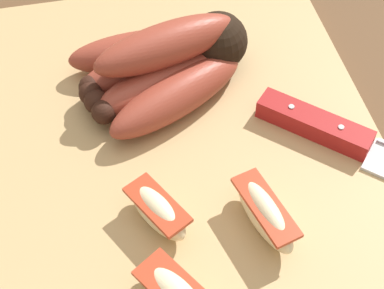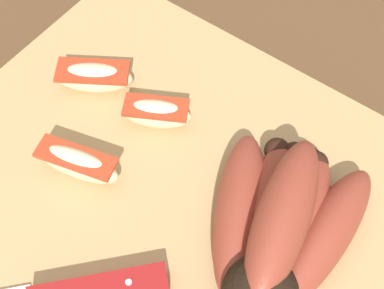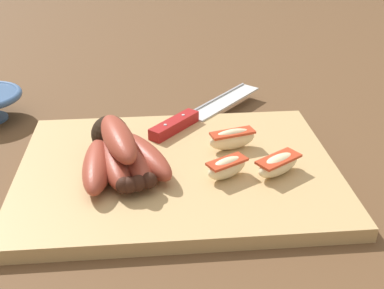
{
  "view_description": "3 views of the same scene",
  "coord_description": "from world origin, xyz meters",
  "px_view_note": "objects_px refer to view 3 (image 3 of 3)",
  "views": [
    {
      "loc": [
        -0.31,
        0.07,
        0.42
      ],
      "look_at": [
        -0.02,
        0.01,
        0.03
      ],
      "focal_mm": 56.17,
      "sensor_mm": 36.0,
      "label": 1
    },
    {
      "loc": [
        0.12,
        -0.16,
        0.44
      ],
      "look_at": [
        -0.03,
        0.04,
        0.04
      ],
      "focal_mm": 53.78,
      "sensor_mm": 36.0,
      "label": 2
    },
    {
      "loc": [
        0.02,
        0.59,
        0.37
      ],
      "look_at": [
        -0.03,
        -0.01,
        0.04
      ],
      "focal_mm": 45.68,
      "sensor_mm": 36.0,
      "label": 3
    }
  ],
  "objects_px": {
    "apple_wedge_near": "(227,167)",
    "apple_wedge_far": "(232,139)",
    "chefs_knife": "(193,116)",
    "banana_bunch": "(119,153)",
    "apple_wedge_middle": "(278,164)"
  },
  "relations": [
    {
      "from": "apple_wedge_near",
      "to": "apple_wedge_far",
      "type": "bearing_deg",
      "value": -104.37
    },
    {
      "from": "banana_bunch",
      "to": "apple_wedge_near",
      "type": "relative_size",
      "value": 2.58
    },
    {
      "from": "banana_bunch",
      "to": "apple_wedge_far",
      "type": "xyz_separation_m",
      "value": [
        -0.16,
        -0.04,
        -0.01
      ]
    },
    {
      "from": "apple_wedge_middle",
      "to": "apple_wedge_far",
      "type": "height_order",
      "value": "apple_wedge_far"
    },
    {
      "from": "chefs_knife",
      "to": "apple_wedge_far",
      "type": "distance_m",
      "value": 0.12
    },
    {
      "from": "apple_wedge_near",
      "to": "apple_wedge_middle",
      "type": "height_order",
      "value": "same"
    },
    {
      "from": "apple_wedge_near",
      "to": "apple_wedge_middle",
      "type": "distance_m",
      "value": 0.07
    },
    {
      "from": "apple_wedge_near",
      "to": "apple_wedge_far",
      "type": "xyz_separation_m",
      "value": [
        -0.02,
        -0.08,
        0.0
      ]
    },
    {
      "from": "apple_wedge_near",
      "to": "apple_wedge_far",
      "type": "height_order",
      "value": "apple_wedge_far"
    },
    {
      "from": "apple_wedge_middle",
      "to": "apple_wedge_far",
      "type": "bearing_deg",
      "value": -56.46
    },
    {
      "from": "chefs_knife",
      "to": "apple_wedge_far",
      "type": "relative_size",
      "value": 3.03
    },
    {
      "from": "chefs_knife",
      "to": "apple_wedge_near",
      "type": "distance_m",
      "value": 0.18
    },
    {
      "from": "apple_wedge_middle",
      "to": "apple_wedge_far",
      "type": "relative_size",
      "value": 0.97
    },
    {
      "from": "chefs_knife",
      "to": "apple_wedge_near",
      "type": "bearing_deg",
      "value": 99.09
    },
    {
      "from": "apple_wedge_far",
      "to": "banana_bunch",
      "type": "bearing_deg",
      "value": 14.98
    }
  ]
}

